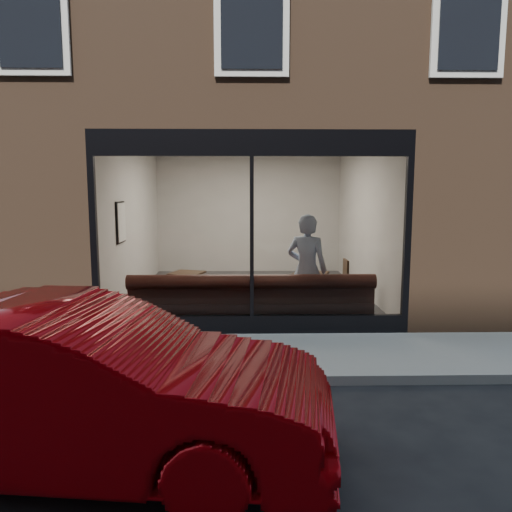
{
  "coord_description": "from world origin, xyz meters",
  "views": [
    {
      "loc": [
        -0.11,
        -5.7,
        2.33
      ],
      "look_at": [
        0.07,
        2.4,
        1.21
      ],
      "focal_mm": 35.0,
      "sensor_mm": 36.0,
      "label": 1
    }
  ],
  "objects_px": {
    "cafe_chair_right": "(335,296)",
    "parked_car": "(77,387)",
    "banquette": "(252,314)",
    "cafe_table_right": "(310,274)",
    "cafe_table_left": "(187,273)",
    "person": "(307,270)"
  },
  "relations": [
    {
      "from": "banquette",
      "to": "person",
      "type": "height_order",
      "value": "person"
    },
    {
      "from": "person",
      "to": "banquette",
      "type": "bearing_deg",
      "value": 31.8
    },
    {
      "from": "cafe_table_right",
      "to": "cafe_chair_right",
      "type": "relative_size",
      "value": 1.45
    },
    {
      "from": "cafe_table_left",
      "to": "cafe_chair_right",
      "type": "bearing_deg",
      "value": 5.21
    },
    {
      "from": "cafe_table_right",
      "to": "person",
      "type": "bearing_deg",
      "value": -102.05
    },
    {
      "from": "person",
      "to": "cafe_chair_right",
      "type": "bearing_deg",
      "value": -101.52
    },
    {
      "from": "cafe_chair_right",
      "to": "parked_car",
      "type": "height_order",
      "value": "parked_car"
    },
    {
      "from": "cafe_table_left",
      "to": "cafe_table_right",
      "type": "distance_m",
      "value": 2.3
    },
    {
      "from": "banquette",
      "to": "person",
      "type": "xyz_separation_m",
      "value": [
        0.94,
        0.18,
        0.72
      ]
    },
    {
      "from": "banquette",
      "to": "cafe_table_left",
      "type": "height_order",
      "value": "cafe_table_left"
    },
    {
      "from": "person",
      "to": "cafe_table_right",
      "type": "relative_size",
      "value": 3.21
    },
    {
      "from": "cafe_table_right",
      "to": "cafe_chair_right",
      "type": "distance_m",
      "value": 0.83
    },
    {
      "from": "cafe_table_left",
      "to": "person",
      "type": "bearing_deg",
      "value": -21.76
    },
    {
      "from": "banquette",
      "to": "parked_car",
      "type": "xyz_separation_m",
      "value": [
        -1.5,
        -4.19,
        0.47
      ]
    },
    {
      "from": "person",
      "to": "parked_car",
      "type": "distance_m",
      "value": 5.02
    },
    {
      "from": "person",
      "to": "parked_car",
      "type": "xyz_separation_m",
      "value": [
        -2.44,
        -4.37,
        -0.25
      ]
    },
    {
      "from": "parked_car",
      "to": "cafe_table_right",
      "type": "bearing_deg",
      "value": -20.31
    },
    {
      "from": "banquette",
      "to": "cafe_table_right",
      "type": "xyz_separation_m",
      "value": [
        1.1,
        0.92,
        0.52
      ]
    },
    {
      "from": "banquette",
      "to": "cafe_table_left",
      "type": "bearing_deg",
      "value": 139.07
    },
    {
      "from": "banquette",
      "to": "cafe_table_right",
      "type": "bearing_deg",
      "value": 39.98
    },
    {
      "from": "banquette",
      "to": "person",
      "type": "bearing_deg",
      "value": 10.89
    },
    {
      "from": "cafe_chair_right",
      "to": "parked_car",
      "type": "xyz_separation_m",
      "value": [
        -3.15,
        -5.48,
        0.46
      ]
    }
  ]
}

